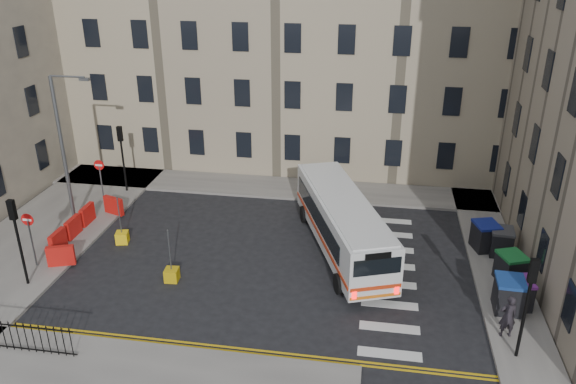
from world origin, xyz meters
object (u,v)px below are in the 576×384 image
(wheelie_bin_a, at_px, (509,294))
(wheelie_bin_d, at_px, (501,242))
(bollard_yellow, at_px, (122,237))
(wheelie_bin_e, at_px, (485,236))
(bus, at_px, (342,222))
(streetlamp, at_px, (63,149))
(wheelie_bin_c, at_px, (511,268))
(bollard_chevron, at_px, (172,275))
(pedestrian, at_px, (508,316))
(wheelie_bin_b, at_px, (518,293))

(wheelie_bin_a, relative_size, wheelie_bin_d, 1.08)
(bollard_yellow, bearing_deg, wheelie_bin_e, 6.63)
(bus, xyz_separation_m, wheelie_bin_a, (7.19, -4.08, -0.72))
(streetlamp, xyz_separation_m, wheelie_bin_c, (22.29, -2.28, -3.50))
(bollard_chevron, bearing_deg, pedestrian, -7.40)
(bus, relative_size, pedestrian, 5.75)
(streetlamp, height_order, wheelie_bin_c, streetlamp)
(bus, distance_m, bollard_chevron, 8.51)
(bus, distance_m, wheelie_bin_d, 7.78)
(bus, xyz_separation_m, wheelie_bin_e, (7.02, 1.05, -0.74))
(streetlamp, xyz_separation_m, bollard_chevron, (7.21, -4.51, -4.04))
(bus, bearing_deg, wheelie_bin_b, -46.65)
(wheelie_bin_d, xyz_separation_m, bollard_yellow, (-18.83, -1.69, -0.53))
(bus, distance_m, wheelie_bin_b, 8.56)
(bus, relative_size, bollard_chevron, 17.20)
(bus, relative_size, bollard_yellow, 17.20)
(bus, bearing_deg, wheelie_bin_c, -33.66)
(wheelie_bin_d, distance_m, bollard_chevron, 15.80)
(pedestrian, relative_size, bollard_yellow, 2.99)
(wheelie_bin_d, bearing_deg, bus, -170.47)
(pedestrian, height_order, bollard_chevron, pedestrian)
(wheelie_bin_e, relative_size, bollard_yellow, 2.55)
(wheelie_bin_c, distance_m, wheelie_bin_d, 2.44)
(bollard_yellow, bearing_deg, wheelie_bin_a, -9.38)
(wheelie_bin_b, bearing_deg, bus, 144.85)
(streetlamp, xyz_separation_m, bollard_yellow, (3.46, -1.54, -4.04))
(wheelie_bin_a, xyz_separation_m, bollard_chevron, (-14.56, 0.05, -0.58))
(streetlamp, relative_size, bollard_chevron, 13.57)
(wheelie_bin_a, height_order, wheelie_bin_b, wheelie_bin_a)
(bus, bearing_deg, bollard_chevron, -171.75)
(wheelie_bin_b, relative_size, pedestrian, 0.72)
(pedestrian, bearing_deg, bollard_yellow, -25.54)
(wheelie_bin_e, distance_m, pedestrian, 6.93)
(streetlamp, relative_size, wheelie_bin_e, 5.32)
(wheelie_bin_a, bearing_deg, wheelie_bin_c, 79.25)
(wheelie_bin_b, bearing_deg, wheelie_bin_d, 80.15)
(wheelie_bin_d, bearing_deg, wheelie_bin_b, -86.06)
(wheelie_bin_a, distance_m, pedestrian, 1.84)
(wheelie_bin_c, height_order, wheelie_bin_e, wheelie_bin_e)
(wheelie_bin_c, height_order, pedestrian, pedestrian)
(wheelie_bin_a, bearing_deg, bollard_chevron, -178.19)
(wheelie_bin_b, bearing_deg, bollard_yellow, 162.87)
(wheelie_bin_a, height_order, wheelie_bin_d, wheelie_bin_a)
(bollard_yellow, distance_m, bollard_chevron, 4.78)
(pedestrian, bearing_deg, wheelie_bin_e, -102.34)
(wheelie_bin_d, distance_m, pedestrian, 6.57)
(wheelie_bin_b, bearing_deg, bollard_chevron, 172.10)
(bus, bearing_deg, wheelie_bin_d, -15.76)
(wheelie_bin_a, distance_m, wheelie_bin_c, 2.33)
(bus, height_order, wheelie_bin_e, bus)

